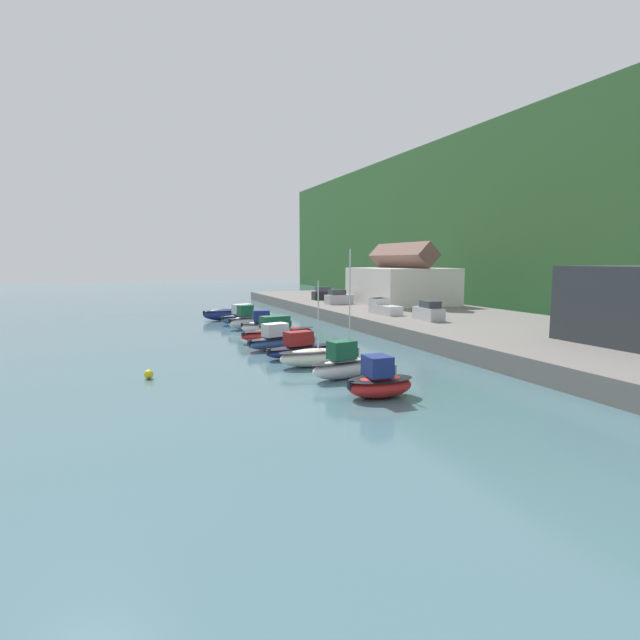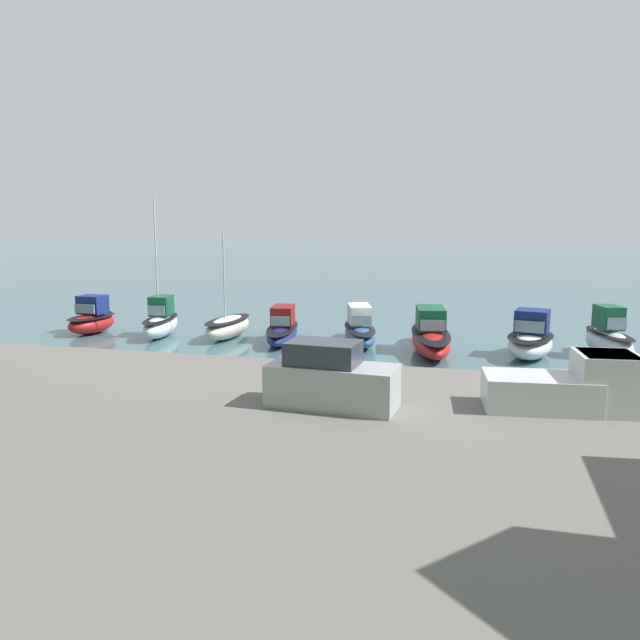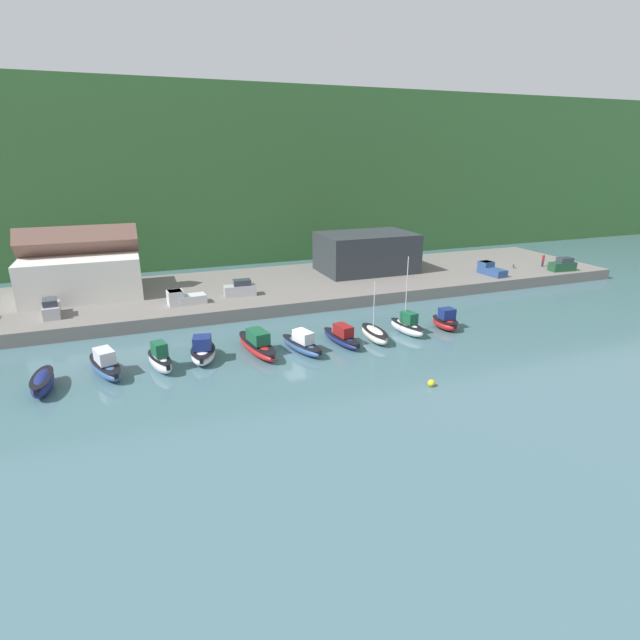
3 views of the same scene
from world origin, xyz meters
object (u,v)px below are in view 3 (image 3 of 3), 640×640
(moored_boat_1, at_px, (105,365))
(pickup_truck_0, at_px, (183,298))
(moored_boat_5, at_px, (302,344))
(moored_boat_3, at_px, (203,352))
(person_on_quay, at_px, (543,260))
(parked_car_3, at_px, (563,265))
(moored_boat_4, at_px, (257,345))
(mooring_buoy_0, at_px, (431,383))
(moored_boat_6, at_px, (342,337))
(parked_car_0, at_px, (240,289))
(pickup_truck_1, at_px, (490,269))
(moored_boat_0, at_px, (43,382))
(parked_car_2, at_px, (51,309))
(moored_boat_7, at_px, (375,334))
(moored_boat_2, at_px, (160,360))
(moored_boat_8, at_px, (407,326))
(moored_boat_9, at_px, (445,321))
(dog_on_quay, at_px, (514,265))

(moored_boat_1, height_order, pickup_truck_0, pickup_truck_0)
(moored_boat_5, bearing_deg, moored_boat_3, 154.79)
(moored_boat_3, height_order, person_on_quay, person_on_quay)
(parked_car_3, height_order, person_on_quay, parked_car_3)
(moored_boat_4, xyz_separation_m, person_on_quay, (53.74, 16.50, 1.78))
(mooring_buoy_0, bearing_deg, moored_boat_6, 105.14)
(parked_car_0, relative_size, mooring_buoy_0, 6.72)
(mooring_buoy_0, bearing_deg, pickup_truck_1, 44.28)
(moored_boat_0, height_order, moored_boat_6, moored_boat_6)
(parked_car_2, distance_m, parked_car_3, 75.15)
(moored_boat_4, bearing_deg, moored_boat_5, -26.50)
(moored_boat_3, bearing_deg, moored_boat_7, 8.65)
(parked_car_0, xyz_separation_m, mooring_buoy_0, (10.66, -30.18, -2.23))
(pickup_truck_0, xyz_separation_m, mooring_buoy_0, (18.33, -28.66, -2.13))
(moored_boat_2, relative_size, moored_boat_7, 0.78)
(moored_boat_2, xyz_separation_m, pickup_truck_1, (51.34, 15.82, 1.36))
(moored_boat_8, relative_size, mooring_buoy_0, 14.03)
(moored_boat_0, bearing_deg, moored_boat_9, 4.51)
(moored_boat_2, bearing_deg, moored_boat_5, -16.74)
(moored_boat_2, height_order, parked_car_3, parked_car_3)
(moored_boat_2, relative_size, pickup_truck_1, 1.07)
(moored_boat_7, distance_m, pickup_truck_0, 25.06)
(moored_boat_7, xyz_separation_m, pickup_truck_0, (-18.78, 16.51, 1.68))
(pickup_truck_0, xyz_separation_m, dog_on_quay, (53.94, 1.84, -0.36))
(moored_boat_1, distance_m, dog_on_quay, 65.32)
(moored_boat_2, relative_size, moored_boat_6, 0.75)
(parked_car_3, distance_m, pickup_truck_0, 60.08)
(moored_boat_2, relative_size, mooring_buoy_0, 8.12)
(moored_boat_1, xyz_separation_m, moored_boat_9, (37.50, -0.45, -0.02))
(moored_boat_5, distance_m, parked_car_0, 18.57)
(moored_boat_3, height_order, parked_car_0, parked_car_0)
(moored_boat_3, height_order, pickup_truck_1, pickup_truck_1)
(moored_boat_4, distance_m, parked_car_2, 26.22)
(dog_on_quay, distance_m, mooring_buoy_0, 46.92)
(moored_boat_0, bearing_deg, moored_boat_5, 3.87)
(dog_on_quay, bearing_deg, person_on_quay, 28.23)
(moored_boat_7, bearing_deg, moored_boat_9, 5.37)
(moored_boat_3, bearing_deg, parked_car_2, 145.42)
(moored_boat_4, bearing_deg, mooring_buoy_0, -55.46)
(moored_boat_3, xyz_separation_m, pickup_truck_1, (47.13, 14.94, 1.47))
(parked_car_0, bearing_deg, dog_on_quay, -85.49)
(moored_boat_8, bearing_deg, moored_boat_4, 167.61)
(dog_on_quay, bearing_deg, parked_car_0, -143.59)
(moored_boat_6, relative_size, pickup_truck_1, 1.42)
(parked_car_3, xyz_separation_m, pickup_truck_0, (-60.02, 2.56, -0.10))
(person_on_quay, bearing_deg, pickup_truck_1, -172.64)
(moored_boat_4, height_order, dog_on_quay, moored_boat_4)
(pickup_truck_1, distance_m, mooring_buoy_0, 40.42)
(parked_car_3, height_order, mooring_buoy_0, parked_car_3)
(dog_on_quay, bearing_deg, moored_boat_7, -116.42)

